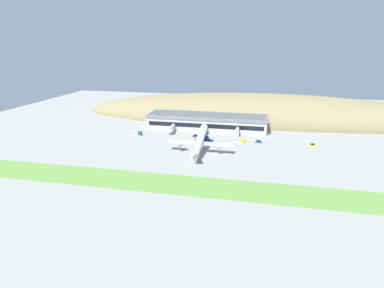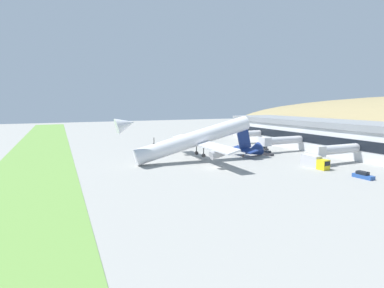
{
  "view_description": "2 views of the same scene",
  "coord_description": "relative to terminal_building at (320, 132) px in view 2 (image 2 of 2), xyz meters",
  "views": [
    {
      "loc": [
        18.68,
        -159.85,
        59.02
      ],
      "look_at": [
        -13.83,
        -3.56,
        6.12
      ],
      "focal_mm": 28.0,
      "sensor_mm": 36.0,
      "label": 1
    },
    {
      "loc": [
        67.75,
        -36.37,
        16.88
      ],
      "look_at": [
        -11.66,
        -0.99,
        4.89
      ],
      "focal_mm": 28.0,
      "sensor_mm": 36.0,
      "label": 2
    }
  ],
  "objects": [
    {
      "name": "box_truck",
      "position": [
        -44.84,
        -26.07,
        -4.61
      ],
      "size": [
        7.28,
        2.22,
        3.03
      ],
      "color": "#264C99",
      "rests_on": "ground_plane"
    },
    {
      "name": "cargo_airplane",
      "position": [
        4.1,
        -52.23,
        0.16
      ],
      "size": [
        37.72,
        46.03,
        15.17
      ],
      "color": "silver"
    },
    {
      "name": "jetway_2",
      "position": [
        23.26,
        -19.61,
        -2.06
      ],
      "size": [
        3.38,
        16.57,
        5.43
      ],
      "color": "silver",
      "rests_on": "ground_plane"
    },
    {
      "name": "terminal_building",
      "position": [
        0.0,
        0.0,
        0.0
      ],
      "size": [
        86.99,
        22.05,
        10.68
      ],
      "color": "silver",
      "rests_on": "ground_plane"
    },
    {
      "name": "jetway_0",
      "position": [
        -22.43,
        -17.3,
        -2.06
      ],
      "size": [
        3.38,
        12.21,
        5.43
      ],
      "color": "silver",
      "rests_on": "ground_plane"
    },
    {
      "name": "service_car_2",
      "position": [
        4.58,
        -27.45,
        -5.42
      ],
      "size": [
        4.38,
        1.98,
        1.51
      ],
      "color": "#333338",
      "rests_on": "ground_plane"
    },
    {
      "name": "ground_plane",
      "position": [
        14.35,
        -52.41,
        -6.05
      ],
      "size": [
        423.38,
        423.38,
        0.0
      ],
      "primitive_type": "plane",
      "color": "gray"
    },
    {
      "name": "grass_strip_foreground",
      "position": [
        14.35,
        -95.27,
        -6.01
      ],
      "size": [
        381.04,
        19.59,
        0.08
      ],
      "primitive_type": "cube",
      "color": "#669342",
      "rests_on": "ground_plane"
    },
    {
      "name": "service_car_0",
      "position": [
        37.7,
        -26.72,
        -5.41
      ],
      "size": [
        4.53,
        2.01,
        1.54
      ],
      "color": "#264C99",
      "rests_on": "ground_plane"
    },
    {
      "name": "traffic_cone_0",
      "position": [
        2.89,
        -35.6,
        -5.77
      ],
      "size": [
        0.52,
        0.52,
        0.58
      ],
      "color": "orange",
      "rests_on": "ground_plane"
    },
    {
      "name": "service_car_3",
      "position": [
        -3.85,
        -22.53,
        -5.36
      ],
      "size": [
        4.27,
        1.89,
        1.68
      ],
      "color": "#333338",
      "rests_on": "ground_plane"
    },
    {
      "name": "fuel_truck",
      "position": [
        24.92,
        -28.21,
        -4.53
      ],
      "size": [
        7.7,
        2.89,
        3.2
      ],
      "color": "gold",
      "rests_on": "ground_plane"
    },
    {
      "name": "jetway_1",
      "position": [
        1.16,
        -19.78,
        -2.06
      ],
      "size": [
        3.38,
        16.89,
        5.43
      ],
      "color": "silver",
      "rests_on": "ground_plane"
    }
  ]
}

